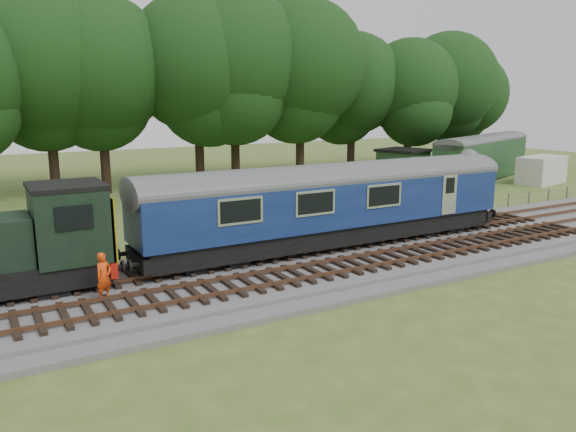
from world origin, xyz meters
TOP-DOWN VIEW (x-y plane):
  - ground at (0.00, 0.00)m, footprint 120.00×120.00m
  - ballast at (0.00, 0.00)m, footprint 70.00×7.00m
  - track_north at (0.00, 1.40)m, footprint 67.20×2.40m
  - track_south at (0.00, -1.60)m, footprint 67.20×2.40m
  - fence at (0.00, 4.50)m, footprint 64.00×0.12m
  - tree_line at (0.00, 22.00)m, footprint 70.00×8.00m
  - dmu_railcar at (4.27, 1.40)m, footprint 18.05×2.86m
  - worker at (-6.27, -0.66)m, footprint 0.72×0.64m
  - parked_coach at (29.29, 14.90)m, footprint 14.89×7.70m
  - shed at (21.39, 16.24)m, footprint 4.46×4.46m
  - caravan at (31.50, 10.63)m, footprint 5.02×3.20m

SIDE VIEW (x-z plane):
  - ground at x=0.00m, z-range 0.00..0.00m
  - fence at x=0.00m, z-range -0.50..0.50m
  - tree_line at x=0.00m, z-range -9.00..9.00m
  - ballast at x=0.00m, z-range 0.00..0.35m
  - track_north at x=0.00m, z-range 0.31..0.52m
  - track_south at x=0.00m, z-range 0.31..0.52m
  - caravan at x=31.50m, z-range 0.00..2.27m
  - worker at x=-6.27m, z-range 0.35..2.00m
  - shed at x=21.39m, z-range 0.02..2.92m
  - parked_coach at x=29.29m, z-range 0.23..4.05m
  - dmu_railcar at x=4.27m, z-range 0.67..4.54m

